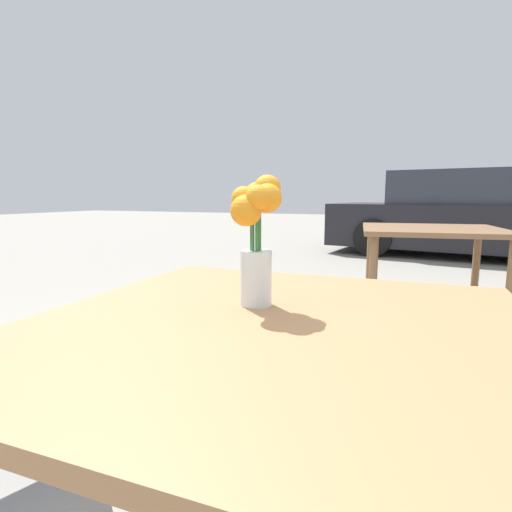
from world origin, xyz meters
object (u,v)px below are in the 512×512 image
table_front (279,361)px  parked_car (470,216)px  flower_vase (257,232)px  table_back (431,245)px

table_front → parked_car: (0.97, 6.53, 0.01)m
flower_vase → table_back: bearing=78.5°
flower_vase → parked_car: size_ratio=0.07×
table_front → parked_car: 6.60m
table_front → flower_vase: flower_vase is taller
table_front → table_back: bearing=81.3°
parked_car → table_front: bearing=-98.5°
table_front → flower_vase: bearing=133.6°
table_back → parked_car: 4.50m
table_front → table_back: (0.32, 2.07, 0.01)m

